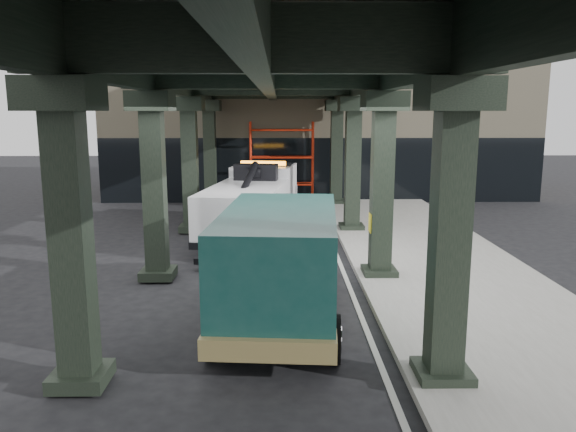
{
  "coord_description": "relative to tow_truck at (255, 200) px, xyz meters",
  "views": [
    {
      "loc": [
        -0.11,
        -12.68,
        4.5
      ],
      "look_at": [
        0.12,
        2.25,
        1.7
      ],
      "focal_mm": 35.0,
      "sensor_mm": 36.0,
      "label": 1
    }
  ],
  "objects": [
    {
      "name": "towed_van",
      "position": [
        0.93,
        -8.61,
        0.03
      ],
      "size": [
        2.9,
        6.35,
        2.51
      ],
      "rotation": [
        0.0,
        0.0,
        -0.08
      ],
      "color": "#103A36",
      "rests_on": "ground"
    },
    {
      "name": "tow_truck",
      "position": [
        0.0,
        0.0,
        0.0
      ],
      "size": [
        3.46,
        8.48,
        2.71
      ],
      "rotation": [
        0.0,
        0.0,
        -0.16
      ],
      "color": "black",
      "rests_on": "ground"
    },
    {
      "name": "viaduct",
      "position": [
        0.62,
        -5.5,
        4.14
      ],
      "size": [
        7.4,
        32.0,
        6.4
      ],
      "color": "black",
      "rests_on": "ground"
    },
    {
      "name": "lane_stripe",
      "position": [
        2.72,
        -5.5,
        -1.31
      ],
      "size": [
        0.12,
        38.0,
        0.01
      ],
      "primitive_type": "cube",
      "color": "silver",
      "rests_on": "ground"
    },
    {
      "name": "building",
      "position": [
        3.02,
        12.5,
        2.68
      ],
      "size": [
        22.0,
        10.0,
        8.0
      ],
      "primitive_type": "cube",
      "color": "#C6B793",
      "rests_on": "ground"
    },
    {
      "name": "scaffolding",
      "position": [
        1.02,
        7.14,
        0.79
      ],
      "size": [
        3.08,
        0.88,
        4.0
      ],
      "color": "red",
      "rests_on": "ground"
    },
    {
      "name": "ground",
      "position": [
        1.02,
        -7.5,
        -1.32
      ],
      "size": [
        90.0,
        90.0,
        0.0
      ],
      "primitive_type": "plane",
      "color": "black",
      "rests_on": "ground"
    },
    {
      "name": "sidewalk",
      "position": [
        5.52,
        -5.5,
        -1.24
      ],
      "size": [
        5.0,
        40.0,
        0.15
      ],
      "primitive_type": "cube",
      "color": "gray",
      "rests_on": "ground"
    }
  ]
}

